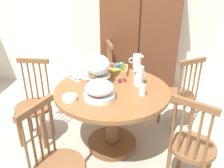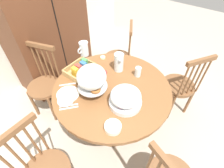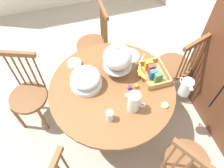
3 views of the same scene
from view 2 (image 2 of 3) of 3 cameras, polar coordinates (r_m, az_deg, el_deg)
name	(u,v)px [view 2 (image 2 of 3)]	position (r m, az deg, el deg)	size (l,w,h in m)	color
ground_plane	(115,141)	(2.20, 1.08, -18.66)	(10.00, 10.00, 0.00)	#A89E8E
wooden_armoire	(44,20)	(2.58, -22.01, 19.40)	(1.18, 0.60, 1.96)	brown
dining_table	(112,101)	(1.87, 0.00, -5.73)	(1.19, 1.19, 0.74)	brown
windsor_chair_near_window	(179,86)	(2.29, 21.76, -0.76)	(0.46, 0.46, 0.97)	brown
windsor_chair_by_cabinet	(119,58)	(2.58, 2.52, 8.72)	(0.46, 0.46, 0.97)	brown
windsor_chair_facing_door	(45,86)	(2.29, -21.53, -0.49)	(0.43, 0.43, 0.97)	brown
pastry_stand_with_dome	(92,78)	(1.53, -6.87, 2.04)	(0.28, 0.28, 0.34)	silver
fruit_platter_covered	(126,98)	(1.51, 4.58, -4.69)	(0.30, 0.30, 0.18)	silver
orange_juice_pitcher	(119,63)	(1.86, 2.29, 7.13)	(0.14, 0.16, 0.21)	silver
milk_pitcher	(84,49)	(2.13, -9.44, 11.43)	(0.19, 0.11, 0.18)	silver
cereal_basket	(81,69)	(1.88, -10.33, 4.89)	(0.32, 0.30, 0.12)	tan
china_plate_large	(68,94)	(1.70, -14.56, -3.31)	(0.22, 0.22, 0.01)	white
china_plate_small	(66,101)	(1.63, -15.36, -5.40)	(0.15, 0.15, 0.01)	white
cereal_bowl	(113,127)	(1.41, 0.30, -14.28)	(0.14, 0.14, 0.04)	white
drinking_glass	(138,72)	(1.83, 8.72, 4.10)	(0.06, 0.06, 0.11)	silver
butter_dish	(103,57)	(2.08, -3.11, 8.91)	(0.06, 0.06, 0.02)	beige
jam_jar_strawberry	(105,73)	(1.85, -2.29, 3.85)	(0.04, 0.04, 0.04)	#B7282D
jam_jar_apricot	(100,74)	(1.83, -4.06, 3.36)	(0.04, 0.04, 0.04)	orange
jam_jar_grape	(104,76)	(1.80, -2.58, 2.59)	(0.04, 0.04, 0.04)	#5B2366
table_knife	(69,106)	(1.61, -14.36, -7.03)	(0.17, 0.01, 0.01)	silver
dinner_fork	(69,108)	(1.59, -14.32, -7.86)	(0.17, 0.01, 0.01)	silver
soup_spoon	(68,84)	(1.80, -14.71, -0.11)	(0.17, 0.01, 0.01)	silver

